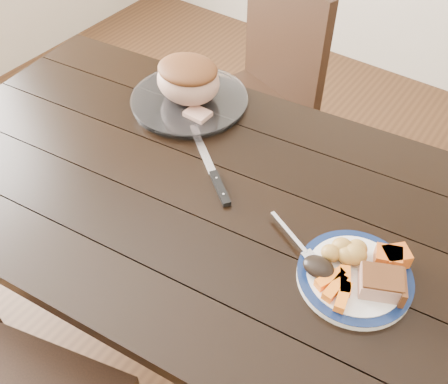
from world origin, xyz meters
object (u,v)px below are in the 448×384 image
Objects in this scene: dining_table at (204,212)px; carving_knife at (215,178)px; serving_platter at (189,101)px; chair_far at (260,89)px; dinner_plate at (354,277)px; roast_joint at (188,81)px; fork at (297,242)px; pork_slice at (381,283)px.

dining_table is 6.29× the size of carving_knife.
serving_platter is at bearing 133.70° from dining_table.
carving_knife reaches higher than dining_table.
chair_far reaches higher than dinner_plate.
roast_joint is at bearing 0.00° from serving_platter.
fork is (0.57, -0.76, 0.25)m from chair_far.
roast_joint is at bearing 176.42° from fork.
dinner_plate is 0.75m from serving_platter.
pork_slice is (0.06, -0.00, 0.03)m from dinner_plate.
dinner_plate is (0.72, -0.76, 0.23)m from chair_far.
chair_far is (-0.29, 0.73, -0.13)m from dining_table.
roast_joint reaches higher than dining_table.
chair_far is 0.79m from carving_knife.
pork_slice is 0.32× the size of carving_knife.
chair_far is at bearing 135.19° from pork_slice.
carving_knife is at bearing -169.33° from fork.
chair_far reaches higher than carving_knife.
chair_far is at bearing 133.25° from dinner_plate.
roast_joint reaches higher than fork.
fork is (0.29, -0.03, 0.11)m from dining_table.
dining_table is 4.89× the size of serving_platter.
roast_joint reaches higher than pork_slice.
fork is at bearing 145.28° from chair_far.
chair_far is 0.53m from serving_platter.
roast_joint is (-0.68, 0.29, 0.07)m from dinner_plate.
dinner_plate is at bearing -23.20° from roast_joint.
dining_table is 0.11m from carving_knife.
roast_joint is at bearing 133.70° from dining_table.
serving_platter is 0.34m from carving_knife.
serving_platter is 1.77× the size of roast_joint.
pork_slice is 0.49m from carving_knife.
serving_platter is (-0.25, 0.26, 0.10)m from dining_table.
carving_knife is (-0.43, 0.07, -0.00)m from dinner_plate.
chair_far is 10.70× the size of pork_slice.
chair_far reaches higher than roast_joint.
fork is (0.54, -0.29, 0.01)m from serving_platter.
fork is (-0.20, 0.01, -0.02)m from pork_slice.
roast_joint is (-0.54, 0.29, 0.06)m from fork.
serving_platter is (-0.68, 0.29, 0.00)m from dinner_plate.
serving_platter is at bearing 176.43° from carving_knife.
serving_platter is 2.05× the size of fork.
fork is at bearing 178.04° from pork_slice.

